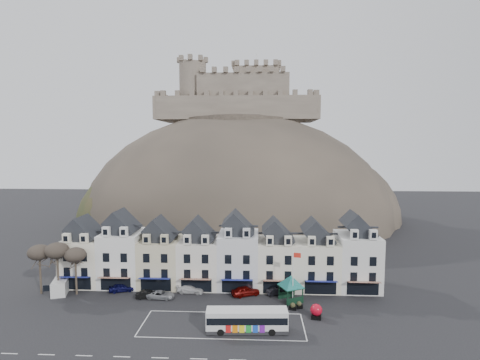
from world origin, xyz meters
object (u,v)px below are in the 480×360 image
car_white (190,289)px  car_charcoal (277,291)px  red_buoy (316,311)px  flagpole (294,274)px  bus_shelter (291,281)px  car_silver (161,295)px  bus (247,319)px  car_black (148,294)px  car_maroon (246,291)px  car_navy (122,287)px  white_van (61,286)px

car_white → car_charcoal: 14.40m
red_buoy → flagpole: 6.51m
bus_shelter → car_silver: (-20.69, -0.00, -2.61)m
bus → car_black: bearing=145.6°
car_silver → car_charcoal: (18.73, 2.50, 0.00)m
car_silver → car_white: car_white is taller
red_buoy → car_white: bearing=157.3°
car_maroon → car_navy: bearing=64.9°
car_black → car_white: car_white is taller
car_silver → car_charcoal: car_charcoal is taller
red_buoy → car_charcoal: size_ratio=0.55×
white_van → car_white: 21.56m
red_buoy → car_charcoal: 9.61m
bus_shelter → car_white: bearing=146.4°
car_silver → flagpole: bearing=-89.4°
bus_shelter → car_charcoal: 4.11m
car_white → car_black: bearing=115.7°
car_white → car_maroon: car_maroon is taller
car_maroon → car_charcoal: 5.25m
car_silver → car_white: (4.33, 2.50, 0.03)m
car_charcoal → red_buoy: bearing=-166.5°
flagpole → white_van: bearing=175.9°
flagpole → car_charcoal: 5.99m
white_van → car_maroon: 30.74m
car_white → car_maroon: (9.20, -0.70, 0.15)m
red_buoy → car_charcoal: bearing=121.9°
car_black → car_silver: 2.07m
bus → red_buoy: bearing=20.2°
car_charcoal → car_silver: bearing=79.2°
car_silver → white_van: bearing=88.4°
bus → car_navy: size_ratio=2.64×
red_buoy → car_charcoal: (-5.08, 8.15, -0.44)m
red_buoy → flagpole: bearing=122.0°
flagpole → car_black: size_ratio=2.23×
flagpole → car_silver: bearing=176.9°
white_van → car_white: bearing=-14.6°
bus → car_black: (-16.16, 9.84, -1.04)m
bus_shelter → white_van: bearing=152.6°
car_white → car_charcoal: bearing=-85.6°
bus → white_van: 33.32m
car_silver → car_maroon: bearing=-78.7°
bus → bus_shelter: (6.61, 9.84, 1.56)m
red_buoy → car_maroon: size_ratio=0.45×
bus → car_navy: bus is taller
white_van → flagpole: bearing=-21.1°
car_white → bus_shelter: bearing=-94.3°
car_silver → car_charcoal: size_ratio=1.16×
bus → car_maroon: size_ratio=2.34×
car_navy → car_charcoal: car_navy is taller
red_buoy → car_black: bearing=167.7°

